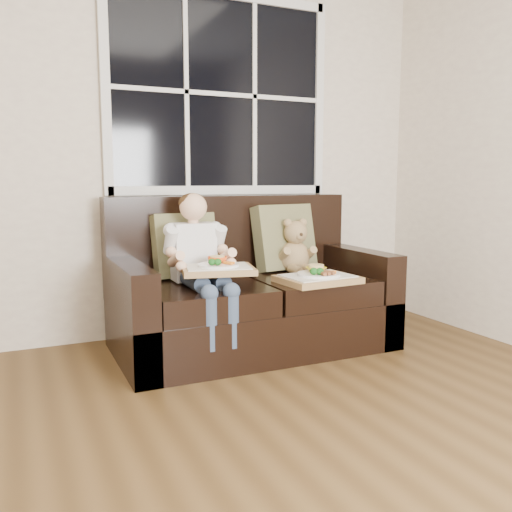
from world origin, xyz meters
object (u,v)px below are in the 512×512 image
teddy_bear (295,250)px  tray_left (218,268)px  loveseat (248,298)px  child (199,253)px  tray_right (318,277)px

teddy_bear → tray_left: bearing=-149.6°
loveseat → child: (-0.37, -0.12, 0.33)m
tray_left → tray_right: (0.62, -0.05, -0.09)m
teddy_bear → tray_right: teddy_bear is taller
child → tray_right: 0.73m
loveseat → child: child is taller
loveseat → tray_left: 0.52m
child → teddy_bear: bearing=12.6°
loveseat → teddy_bear: size_ratio=4.54×
teddy_bear → tray_right: size_ratio=0.78×
loveseat → child: 0.51m
tray_right → child: bearing=155.6°
teddy_bear → tray_left: (-0.69, -0.36, -0.02)m
tray_right → loveseat: bearing=125.5°
tray_left → tray_right: size_ratio=0.96×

